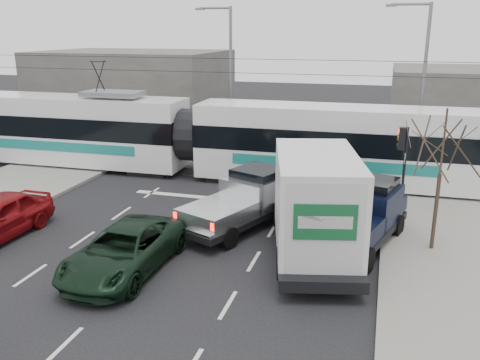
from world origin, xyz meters
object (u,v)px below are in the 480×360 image
(tram, at_px, (191,136))
(street_lamp_near, at_px, (420,78))
(box_truck, at_px, (314,204))
(bare_tree, at_px, (443,148))
(traffic_signal, at_px, (403,151))
(green_car, at_px, (124,250))
(street_lamp_far, at_px, (228,71))
(navy_pickup, at_px, (362,215))
(silver_pickup, at_px, (247,199))

(tram, bearing_deg, street_lamp_near, 19.48)
(street_lamp_near, height_order, box_truck, street_lamp_near)
(bare_tree, height_order, traffic_signal, bare_tree)
(bare_tree, bearing_deg, green_car, -156.00)
(street_lamp_far, relative_size, box_truck, 1.14)
(street_lamp_far, height_order, navy_pickup, street_lamp_far)
(traffic_signal, distance_m, tram, 11.28)
(street_lamp_far, bearing_deg, street_lamp_near, -9.87)
(navy_pickup, bearing_deg, traffic_signal, 87.82)
(green_car, bearing_deg, silver_pickup, 63.23)
(traffic_signal, bearing_deg, street_lamp_near, 83.59)
(street_lamp_far, height_order, box_truck, street_lamp_far)
(traffic_signal, distance_m, street_lamp_near, 7.91)
(street_lamp_far, bearing_deg, green_car, -83.65)
(traffic_signal, distance_m, navy_pickup, 4.49)
(traffic_signal, bearing_deg, bare_tree, -74.24)
(bare_tree, relative_size, green_car, 0.94)
(traffic_signal, relative_size, silver_pickup, 0.57)
(bare_tree, bearing_deg, tram, 148.95)
(tram, xyz_separation_m, navy_pickup, (9.47, -7.17, -0.96))
(box_truck, relative_size, green_car, 1.48)
(bare_tree, distance_m, green_car, 11.15)
(box_truck, distance_m, navy_pickup, 2.20)
(street_lamp_near, xyz_separation_m, green_car, (-9.51, -15.86, -4.37))
(bare_tree, xyz_separation_m, tram, (-11.94, 7.18, -1.68))
(silver_pickup, xyz_separation_m, navy_pickup, (4.58, -0.78, 0.06))
(street_lamp_near, relative_size, street_lamp_far, 1.00)
(traffic_signal, bearing_deg, tram, 163.57)
(box_truck, bearing_deg, street_lamp_near, 59.99)
(navy_pickup, bearing_deg, bare_tree, 16.06)
(street_lamp_near, height_order, tram, street_lamp_near)
(street_lamp_far, bearing_deg, tram, -91.36)
(box_truck, height_order, green_car, box_truck)
(navy_pickup, xyz_separation_m, green_car, (-7.33, -4.38, -0.41))
(bare_tree, height_order, street_lamp_far, street_lamp_far)
(street_lamp_near, xyz_separation_m, box_truck, (-3.81, -12.79, -3.26))
(street_lamp_near, distance_m, navy_pickup, 12.34)
(street_lamp_far, xyz_separation_m, navy_pickup, (9.32, -13.48, -3.96))
(bare_tree, xyz_separation_m, green_car, (-9.80, -4.36, -3.05))
(tram, distance_m, green_car, 11.82)
(traffic_signal, height_order, street_lamp_far, street_lamp_far)
(tram, relative_size, green_car, 5.48)
(traffic_signal, xyz_separation_m, silver_pickup, (-5.92, -3.21, -1.65))
(street_lamp_far, bearing_deg, navy_pickup, -55.36)
(traffic_signal, height_order, green_car, traffic_signal)
(silver_pickup, relative_size, green_car, 1.19)
(bare_tree, relative_size, street_lamp_far, 0.56)
(tram, relative_size, navy_pickup, 4.97)
(tram, bearing_deg, bare_tree, -31.89)
(silver_pickup, distance_m, green_car, 5.85)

